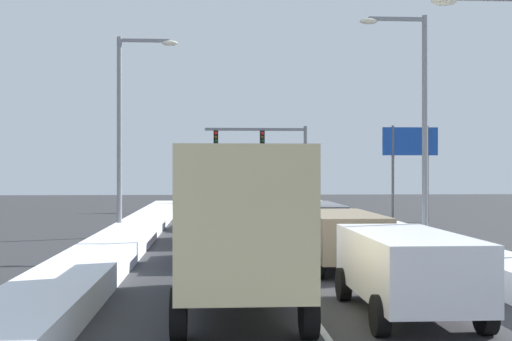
# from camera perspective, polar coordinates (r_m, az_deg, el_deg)

# --- Properties ---
(ground_plane) EXTENTS (120.00, 120.00, 0.00)m
(ground_plane) POSITION_cam_1_polar(r_m,az_deg,el_deg) (24.34, 1.13, -6.92)
(ground_plane) COLOR #333335
(lane_stripe_between_right_lane_and_center_lane) EXTENTS (0.14, 49.12, 0.01)m
(lane_stripe_between_right_lane_and_center_lane) POSITION_cam_1_polar(r_m,az_deg,el_deg) (28.77, 0.38, -5.84)
(lane_stripe_between_right_lane_and_center_lane) COLOR silver
(lane_stripe_between_right_lane_and_center_lane) RESTS_ON ground
(snow_bank_right_shoulder) EXTENTS (1.67, 49.12, 0.72)m
(snow_bank_right_shoulder) POSITION_cam_1_polar(r_m,az_deg,el_deg) (29.58, 10.72, -4.99)
(snow_bank_right_shoulder) COLOR white
(snow_bank_right_shoulder) RESTS_ON ground
(snow_bank_left_shoulder) EXTENTS (1.85, 49.12, 0.64)m
(snow_bank_left_shoulder) POSITION_cam_1_polar(r_m,az_deg,el_deg) (28.85, -10.22, -5.19)
(snow_bank_left_shoulder) COLOR white
(snow_bank_left_shoulder) RESTS_ON ground
(suv_white_right_lane_nearest) EXTENTS (2.16, 4.90, 1.67)m
(suv_white_right_lane_nearest) POSITION_cam_1_polar(r_m,az_deg,el_deg) (14.47, 12.21, -7.61)
(suv_white_right_lane_nearest) COLOR silver
(suv_white_right_lane_nearest) RESTS_ON ground
(suv_tan_right_lane_second) EXTENTS (2.16, 4.90, 1.67)m
(suv_tan_right_lane_second) POSITION_cam_1_polar(r_m,az_deg,el_deg) (20.79, 7.08, -5.28)
(suv_tan_right_lane_second) COLOR #937F60
(suv_tan_right_lane_second) RESTS_ON ground
(suv_gray_right_lane_third) EXTENTS (2.16, 4.90, 1.67)m
(suv_gray_right_lane_third) POSITION_cam_1_polar(r_m,az_deg,el_deg) (26.68, 4.65, -4.12)
(suv_gray_right_lane_third) COLOR slate
(suv_gray_right_lane_third) RESTS_ON ground
(sedan_red_right_lane_fourth) EXTENTS (2.00, 4.50, 1.51)m
(sedan_red_right_lane_fourth) POSITION_cam_1_polar(r_m,az_deg,el_deg) (33.42, 2.70, -3.72)
(sedan_red_right_lane_fourth) COLOR maroon
(sedan_red_right_lane_fourth) RESTS_ON ground
(box_truck_center_lane_nearest) EXTENTS (2.53, 7.20, 3.36)m
(box_truck_center_lane_nearest) POSITION_cam_1_polar(r_m,az_deg,el_deg) (14.46, -1.43, -4.09)
(box_truck_center_lane_nearest) COLOR #B7BABF
(box_truck_center_lane_nearest) RESTS_ON ground
(sedan_navy_center_lane_second) EXTENTS (2.00, 4.50, 1.51)m
(sedan_navy_center_lane_second) POSITION_cam_1_polar(r_m,az_deg,el_deg) (22.23, -3.14, -5.59)
(sedan_navy_center_lane_second) COLOR navy
(sedan_navy_center_lane_second) RESTS_ON ground
(suv_maroon_center_lane_third) EXTENTS (2.16, 4.90, 1.67)m
(suv_maroon_center_lane_third) POSITION_cam_1_polar(r_m,az_deg,el_deg) (28.68, -2.53, -3.83)
(suv_maroon_center_lane_third) COLOR maroon
(suv_maroon_center_lane_third) RESTS_ON ground
(sedan_green_center_lane_fourth) EXTENTS (2.00, 4.50, 1.51)m
(sedan_green_center_lane_fourth) POSITION_cam_1_polar(r_m,az_deg,el_deg) (35.57, -3.50, -3.49)
(sedan_green_center_lane_fourth) COLOR #1E5633
(sedan_green_center_lane_fourth) RESTS_ON ground
(traffic_light_gantry) EXTENTS (7.54, 0.47, 6.20)m
(traffic_light_gantry) POSITION_cam_1_polar(r_m,az_deg,el_deg) (51.09, 1.49, 1.75)
(traffic_light_gantry) COLOR slate
(traffic_light_gantry) RESTS_ON ground
(street_lamp_right_mid) EXTENTS (2.66, 0.36, 8.91)m
(street_lamp_right_mid) POSITION_cam_1_polar(r_m,az_deg,el_deg) (27.57, 12.99, 4.88)
(street_lamp_right_mid) COLOR gray
(street_lamp_right_mid) RESTS_ON ground
(street_lamp_left_mid) EXTENTS (2.66, 0.36, 8.81)m
(street_lamp_left_mid) POSITION_cam_1_polar(r_m,az_deg,el_deg) (31.18, -10.50, 4.22)
(street_lamp_left_mid) COLOR gray
(street_lamp_left_mid) RESTS_ON ground
(roadside_sign_right) EXTENTS (3.20, 0.16, 5.50)m
(roadside_sign_right) POSITION_cam_1_polar(r_m,az_deg,el_deg) (40.70, 12.51, 1.53)
(roadside_sign_right) COLOR #59595B
(roadside_sign_right) RESTS_ON ground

